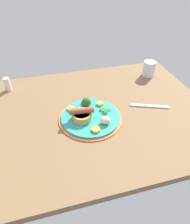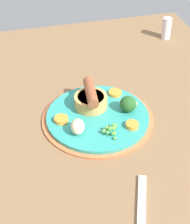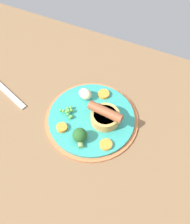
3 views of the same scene
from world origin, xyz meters
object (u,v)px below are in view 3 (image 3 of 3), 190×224
broccoli_floret_near (80,136)px  carrot_slice_4 (106,145)px  dinner_plate (92,119)px  fork (6,91)px  carrot_slice_0 (62,128)px  potato_chunk_0 (85,94)px  sausage_pudding (105,116)px  carrot_slice_1 (104,94)px  pea_pile (68,111)px

broccoli_floret_near → carrot_slice_4: bearing=-111.5°
dinner_plate → broccoli_floret_near: broccoli_floret_near is taller
dinner_plate → fork: bearing=2.3°
carrot_slice_4 → fork: size_ratio=0.19×
carrot_slice_0 → fork: bearing=-14.0°
carrot_slice_4 → broccoli_floret_near: bearing=8.8°
fork → potato_chunk_0: bearing=-142.4°
sausage_pudding → broccoli_floret_near: bearing=-108.7°
carrot_slice_1 → carrot_slice_4: (-7.34, 15.81, -0.07)cm
dinner_plate → broccoli_floret_near: size_ratio=5.48×
carrot_slice_4 → pea_pile: bearing=-20.3°
pea_pile → carrot_slice_1: size_ratio=1.43×
dinner_plate → pea_pile: (6.97, 1.38, 1.84)cm
broccoli_floret_near → fork: 29.87cm
fork → carrot_slice_4: bearing=-167.7°
broccoli_floret_near → carrot_slice_1: bearing=-30.4°
carrot_slice_0 → carrot_slice_1: size_ratio=0.90×
sausage_pudding → dinner_plate: bearing=-163.1°
carrot_slice_0 → broccoli_floret_near: bearing=170.7°
sausage_pudding → broccoli_floret_near: 9.47cm
potato_chunk_0 → carrot_slice_4: size_ratio=1.23×
sausage_pudding → broccoli_floret_near: (3.95, 8.60, -0.29)cm
dinner_plate → carrot_slice_0: (6.20, 6.81, 1.37)cm
broccoli_floret_near → carrot_slice_4: (-7.37, -1.14, -1.57)cm
dinner_plate → sausage_pudding: bearing=-169.1°
carrot_slice_0 → potato_chunk_0: bearing=-96.0°
dinner_plate → carrot_slice_0: size_ratio=9.00×
potato_chunk_0 → fork: potato_chunk_0 is taller
carrot_slice_1 → fork: bearing=19.5°
carrot_slice_0 → carrot_slice_1: (-6.24, -15.93, -0.05)cm
dinner_plate → carrot_slice_1: 9.21cm
dinner_plate → pea_pile: bearing=11.2°
broccoli_floret_near → fork: bearing=46.8°
potato_chunk_0 → carrot_slice_1: bearing=-148.0°
carrot_slice_1 → carrot_slice_4: size_ratio=0.98×
pea_pile → broccoli_floret_near: broccoli_floret_near is taller
sausage_pudding → fork: size_ratio=0.58×
sausage_pudding → fork: 33.13cm
broccoli_floret_near → carrot_slice_4: 7.62cm
dinner_plate → carrot_slice_1: (-0.04, -9.12, 1.32)cm
carrot_slice_4 → fork: 36.77cm
carrot_slice_1 → fork: carrot_slice_1 is taller
sausage_pudding → fork: sausage_pudding is taller
sausage_pudding → carrot_slice_1: bearing=121.1°
carrot_slice_4 → fork: (36.32, -5.53, -1.51)cm
sausage_pudding → carrot_slice_1: 9.40cm
potato_chunk_0 → carrot_slice_0: bearing=84.0°
pea_pile → carrot_slice_0: size_ratio=1.58×
pea_pile → potato_chunk_0: potato_chunk_0 is taller
pea_pile → carrot_slice_0: bearing=98.1°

